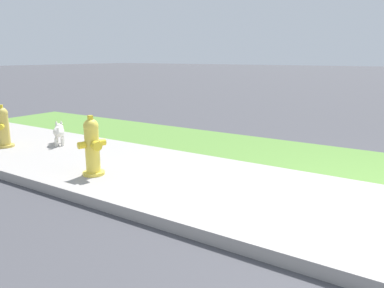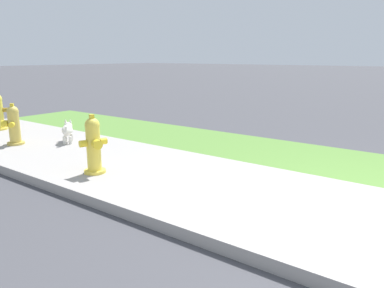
{
  "view_description": "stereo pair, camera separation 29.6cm",
  "coord_description": "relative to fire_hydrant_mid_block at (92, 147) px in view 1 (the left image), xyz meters",
  "views": [
    {
      "loc": [
        0.02,
        -3.75,
        1.54
      ],
      "look_at": [
        -2.62,
        0.28,
        0.4
      ],
      "focal_mm": 35.0,
      "sensor_mm": 36.0,
      "label": 1
    },
    {
      "loc": [
        0.27,
        -3.58,
        1.54
      ],
      "look_at": [
        -2.62,
        0.28,
        0.4
      ],
      "focal_mm": 35.0,
      "sensor_mm": 36.0,
      "label": 2
    }
  ],
  "objects": [
    {
      "name": "fire_hydrant_mid_block",
      "position": [
        0.0,
        0.0,
        0.0
      ],
      "size": [
        0.34,
        0.37,
        0.8
      ],
      "rotation": [
        0.0,
        0.0,
        4.37
      ],
      "color": "yellow",
      "rests_on": "ground"
    },
    {
      "name": "fire_hydrant_near_corner",
      "position": [
        -2.46,
        0.23,
        -0.03
      ],
      "size": [
        0.34,
        0.34,
        0.74
      ],
      "rotation": [
        0.0,
        0.0,
        2.4
      ],
      "color": "gold",
      "rests_on": "ground"
    },
    {
      "name": "small_white_dog",
      "position": [
        -1.85,
        0.89,
        -0.15
      ],
      "size": [
        0.46,
        0.41,
        0.41
      ],
      "rotation": [
        0.0,
        0.0,
        2.44
      ],
      "color": "silver",
      "rests_on": "ground"
    }
  ]
}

